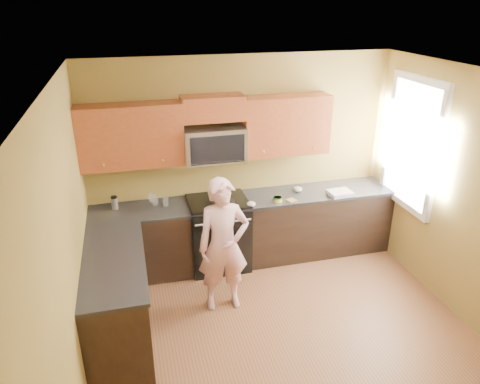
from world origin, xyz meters
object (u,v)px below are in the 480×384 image
object	(u,v)px
woman	(223,246)
butter_tub	(278,202)
microwave	(215,160)
frying_pan	(223,206)
travel_mug	(115,209)
stove	(218,233)

from	to	relation	value
woman	butter_tub	distance (m)	1.11
microwave	frying_pan	xyz separation A→B (m)	(0.03, -0.31, -0.50)
butter_tub	travel_mug	bearing A→B (deg)	171.32
stove	travel_mug	bearing A→B (deg)	174.20
frying_pan	woman	bearing A→B (deg)	-124.27
woman	butter_tub	xyz separation A→B (m)	(0.87, 0.69, 0.13)
frying_pan	travel_mug	world-z (taller)	travel_mug
stove	travel_mug	world-z (taller)	travel_mug
travel_mug	butter_tub	bearing A→B (deg)	-8.68
woman	stove	bearing A→B (deg)	83.24
woman	butter_tub	bearing A→B (deg)	39.30
microwave	butter_tub	world-z (taller)	microwave
microwave	woman	bearing A→B (deg)	-96.74
microwave	frying_pan	size ratio (longest dim) A/B	1.50
microwave	travel_mug	xyz separation A→B (m)	(-1.26, 0.00, -0.53)
frying_pan	butter_tub	distance (m)	0.72
woman	frying_pan	distance (m)	0.72
microwave	stove	bearing A→B (deg)	-90.00
microwave	travel_mug	size ratio (longest dim) A/B	4.56
butter_tub	travel_mug	distance (m)	2.04
stove	microwave	size ratio (longest dim) A/B	1.25
stove	frying_pan	size ratio (longest dim) A/B	1.87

